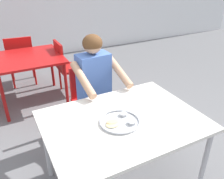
{
  "coord_description": "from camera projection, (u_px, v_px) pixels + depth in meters",
  "views": [
    {
      "loc": [
        -0.83,
        -1.37,
        1.81
      ],
      "look_at": [
        -0.01,
        0.22,
        0.88
      ],
      "focal_mm": 37.35,
      "sensor_mm": 36.0,
      "label": 1
    }
  ],
  "objects": [
    {
      "name": "table_foreground",
      "position": [
        123.0,
        126.0,
        1.91
      ],
      "size": [
        1.26,
        0.93,
        0.73
      ],
      "color": "silver",
      "rests_on": "ground"
    },
    {
      "name": "chair_foreground",
      "position": [
        90.0,
        96.0,
        2.74
      ],
      "size": [
        0.42,
        0.44,
        0.83
      ],
      "color": "red",
      "rests_on": "ground"
    },
    {
      "name": "table_background_red",
      "position": [
        28.0,
        62.0,
        3.28
      ],
      "size": [
        0.94,
        0.9,
        0.71
      ],
      "color": "#B71414",
      "rests_on": "ground"
    },
    {
      "name": "chair_red_far",
      "position": [
        20.0,
        57.0,
        3.87
      ],
      "size": [
        0.47,
        0.46,
        0.85
      ],
      "color": "red",
      "rests_on": "ground"
    },
    {
      "name": "diner_foreground",
      "position": [
        98.0,
        84.0,
        2.45
      ],
      "size": [
        0.51,
        0.57,
        1.24
      ],
      "color": "#252525",
      "rests_on": "ground"
    },
    {
      "name": "thali_tray",
      "position": [
        120.0,
        121.0,
        1.84
      ],
      "size": [
        0.32,
        0.32,
        0.03
      ],
      "color": "#B7BABF",
      "rests_on": "table_foreground"
    },
    {
      "name": "chair_red_right",
      "position": [
        67.0,
        64.0,
        3.62
      ],
      "size": [
        0.42,
        0.41,
        0.85
      ],
      "color": "#AF1412",
      "rests_on": "ground"
    }
  ]
}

